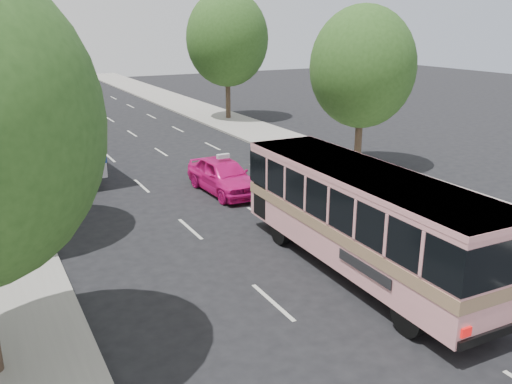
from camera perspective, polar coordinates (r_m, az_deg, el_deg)
ground at (r=17.08m, az=4.01°, el=-7.16°), size 120.00×120.00×0.00m
sidewalk_right at (r=37.80m, az=-1.02°, el=6.78°), size 4.00×90.00×0.12m
tree_right_near at (r=27.18m, az=11.38°, el=13.17°), size 5.10×5.10×7.95m
tree_right_far at (r=40.94m, az=-2.92°, el=16.14°), size 6.00×6.00×9.35m
pink_bus at (r=15.88m, az=11.18°, el=-1.91°), size 2.68×9.76×3.10m
pink_taxi at (r=23.43m, az=-3.45°, el=1.76°), size 1.99×4.55×1.53m
white_pickup at (r=29.10m, az=-19.81°, el=4.10°), size 2.67×6.10×1.75m
tour_coach_front at (r=30.14m, az=-21.88°, el=7.24°), size 3.75×13.36×3.95m
taxi_roof_sign at (r=23.22m, az=-3.49°, el=3.79°), size 0.56×0.20×0.18m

